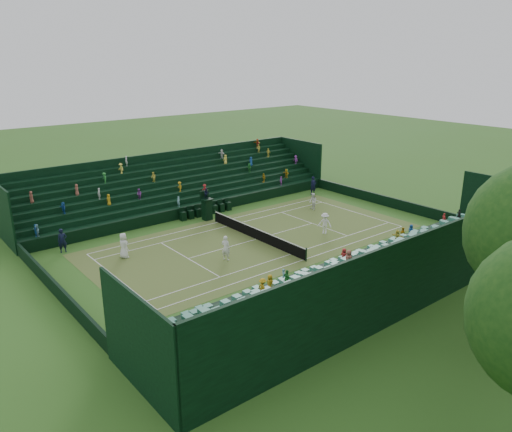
% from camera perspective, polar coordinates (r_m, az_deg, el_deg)
% --- Properties ---
extents(ground, '(160.00, 160.00, 0.00)m').
position_cam_1_polar(ground, '(40.43, 0.00, -2.70)').
color(ground, '#36641F').
rests_on(ground, ground).
extents(court_surface, '(12.97, 26.77, 0.01)m').
position_cam_1_polar(court_surface, '(40.43, 0.00, -2.69)').
color(court_surface, '#366D24').
rests_on(court_surface, ground).
extents(perimeter_wall_north, '(17.17, 0.20, 1.00)m').
position_cam_1_polar(perimeter_wall_north, '(51.24, 13.99, 1.84)').
color(perimeter_wall_north, black).
rests_on(perimeter_wall_north, ground).
extents(perimeter_wall_south, '(17.17, 0.20, 1.00)m').
position_cam_1_polar(perimeter_wall_south, '(33.47, -21.92, -7.73)').
color(perimeter_wall_south, black).
rests_on(perimeter_wall_south, ground).
extents(perimeter_wall_east, '(0.20, 31.77, 1.00)m').
position_cam_1_polar(perimeter_wall_east, '(34.53, 8.90, -5.77)').
color(perimeter_wall_east, black).
rests_on(perimeter_wall_east, ground).
extents(perimeter_wall_west, '(0.20, 31.77, 1.00)m').
position_cam_1_polar(perimeter_wall_west, '(46.83, -6.52, 0.76)').
color(perimeter_wall_west, black).
rests_on(perimeter_wall_west, ground).
extents(north_grandstand, '(6.60, 32.00, 4.90)m').
position_cam_1_polar(north_grandstand, '(31.73, 14.57, -6.30)').
color(north_grandstand, black).
rests_on(north_grandstand, ground).
extents(south_grandstand, '(6.60, 32.00, 4.90)m').
position_cam_1_polar(south_grandstand, '(50.00, -9.14, 3.00)').
color(south_grandstand, black).
rests_on(south_grandstand, ground).
extents(tennis_net, '(11.67, 0.10, 1.06)m').
position_cam_1_polar(tennis_net, '(40.25, 0.00, -2.00)').
color(tennis_net, black).
rests_on(tennis_net, ground).
extents(umpire_chair, '(0.94, 0.94, 2.94)m').
position_cam_1_polar(umpire_chair, '(45.07, -5.64, 1.10)').
color(umpire_chair, black).
rests_on(umpire_chair, ground).
extents(courtside_chairs, '(0.53, 5.50, 1.14)m').
position_cam_1_polar(courtside_chairs, '(46.63, -5.72, 0.62)').
color(courtside_chairs, black).
rests_on(courtside_chairs, ground).
extents(player_near_west, '(1.00, 0.72, 1.91)m').
position_cam_1_polar(player_near_west, '(37.81, -14.89, -3.28)').
color(player_near_west, white).
rests_on(player_near_west, ground).
extents(player_near_east, '(0.81, 0.70, 1.88)m').
position_cam_1_polar(player_near_east, '(36.21, -3.48, -3.67)').
color(player_near_east, white).
rests_on(player_near_east, ground).
extents(player_far_west, '(0.95, 0.83, 1.64)m').
position_cam_1_polar(player_far_west, '(48.22, 6.53, 1.66)').
color(player_far_west, white).
rests_on(player_far_west, ground).
extents(player_far_east, '(1.34, 1.14, 1.80)m').
position_cam_1_polar(player_far_east, '(41.85, 7.87, -0.84)').
color(player_far_east, white).
rests_on(player_far_east, ground).
extents(line_judge_north, '(0.58, 0.78, 1.97)m').
position_cam_1_polar(line_judge_north, '(53.48, 6.56, 3.47)').
color(line_judge_north, black).
rests_on(line_judge_north, ground).
extents(line_judge_south, '(0.55, 0.74, 1.85)m').
position_cam_1_polar(line_judge_south, '(40.30, -21.25, -2.64)').
color(line_judge_south, black).
rests_on(line_judge_south, ground).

